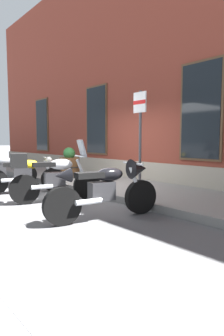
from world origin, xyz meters
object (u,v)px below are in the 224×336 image
motorcycle_yellow_naked (26,175)px  motorcycle_silver_touring (52,176)px  parking_sign (140,128)px  barrel_planter (69,165)px  motorcycle_black_sport (109,187)px  motorcycle_grey_naked (1,170)px

motorcycle_yellow_naked → motorcycle_silver_touring: 1.42m
parking_sign → barrel_planter: parking_sign is taller
parking_sign → motorcycle_yellow_naked: bearing=-150.5°
barrel_planter → motorcycle_black_sport: bearing=-23.8°
motorcycle_silver_touring → motorcycle_black_sport: motorcycle_silver_touring is taller
motorcycle_grey_naked → motorcycle_black_sport: bearing=1.8°
motorcycle_yellow_naked → motorcycle_black_sport: (3.26, 0.09, 0.09)m
motorcycle_grey_naked → motorcycle_yellow_naked: bearing=2.2°
motorcycle_silver_touring → motorcycle_black_sport: 1.85m
motorcycle_grey_naked → motorcycle_silver_touring: size_ratio=1.02×
motorcycle_black_sport → parking_sign: 1.88m
motorcycle_grey_naked → motorcycle_silver_touring: 3.05m
motorcycle_silver_touring → parking_sign: bearing=50.8°
motorcycle_yellow_naked → motorcycle_silver_touring: (1.42, -0.01, 0.10)m
motorcycle_black_sport → parking_sign: parking_sign is taller
motorcycle_grey_naked → motorcycle_silver_touring: motorcycle_silver_touring is taller
motorcycle_yellow_naked → barrel_planter: 2.38m
motorcycle_silver_touring → barrel_planter: size_ratio=2.05×
motorcycle_yellow_naked → parking_sign: parking_sign is taller
motorcycle_grey_naked → motorcycle_yellow_naked: motorcycle_grey_naked is taller
motorcycle_black_sport → parking_sign: bearing=113.9°
barrel_planter → motorcycle_grey_naked: bearing=-101.9°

